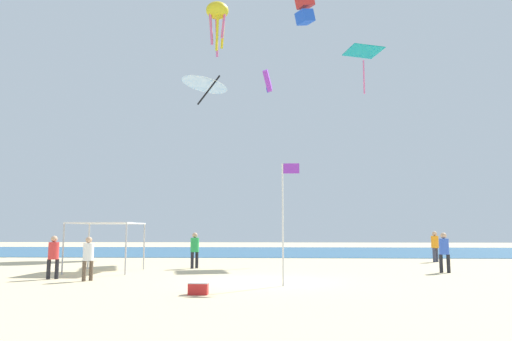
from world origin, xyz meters
name	(u,v)px	position (x,y,z in m)	size (l,w,h in m)	color
ground	(265,283)	(0.00, 0.00, -0.05)	(110.00, 110.00, 0.10)	beige
ocean_strip	(273,251)	(0.00, 24.54, 0.01)	(110.00, 19.84, 0.03)	#28608C
canopy_tent	(107,225)	(-7.29, 3.74, 2.08)	(2.77, 2.82, 2.20)	#B2B2B7
person_near_tent	(195,247)	(-3.63, 5.87, 1.02)	(0.41, 0.41, 1.74)	black
person_leftmost	(53,254)	(-8.17, 0.53, 0.97)	(0.42, 0.39, 1.64)	black
person_central	(88,255)	(-6.56, -0.08, 0.95)	(0.38, 0.38, 1.62)	brown
person_rightmost	(435,244)	(9.68, 11.18, 1.05)	(0.43, 0.43, 1.79)	#33384C
person_far_shore	(444,249)	(7.80, 4.00, 1.03)	(0.47, 0.42, 1.75)	black
banner_flag	(285,212)	(0.71, -1.35, 2.46)	(0.61, 0.06, 4.15)	silver
cooler_box	(198,288)	(-1.84, -3.61, 0.18)	(0.57, 0.37, 0.35)	red
kite_parafoil_purple	(268,80)	(-0.19, 13.81, 11.97)	(0.66, 4.64, 2.82)	purple
kite_octopus_yellow	(217,13)	(-5.46, 27.10, 23.18)	(2.88, 2.88, 5.26)	yellow
kite_diamond_teal	(363,54)	(6.29, 13.73, 13.73)	(2.67, 2.67, 3.03)	teal
kite_box_red	(305,9)	(3.13, 26.19, 22.96)	(2.04, 1.97, 3.07)	red
kite_delta_white	(205,81)	(-5.18, 18.35, 13.46)	(4.69, 4.65, 3.08)	white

